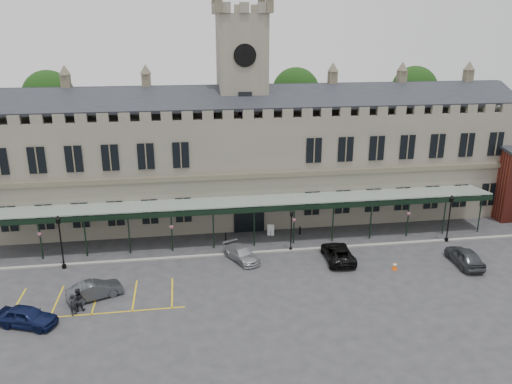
{
  "coord_description": "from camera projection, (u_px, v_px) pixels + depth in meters",
  "views": [
    {
      "loc": [
        -6.66,
        -37.79,
        20.41
      ],
      "look_at": [
        0.0,
        6.0,
        6.0
      ],
      "focal_mm": 35.0,
      "sensor_mm": 36.0,
      "label": 1
    }
  ],
  "objects": [
    {
      "name": "parking_markings",
      "position": [
        95.0,
        301.0,
        39.38
      ],
      "size": [
        16.0,
        6.0,
        0.01
      ],
      "primitive_type": null,
      "color": "gold",
      "rests_on": "ground"
    },
    {
      "name": "sign_board",
      "position": [
        271.0,
        230.0,
        51.85
      ],
      "size": [
        0.7,
        0.22,
        1.21
      ],
      "rotation": [
        0.0,
        0.0,
        -0.24
      ],
      "color": "black",
      "rests_on": "ground"
    },
    {
      "name": "car_van",
      "position": [
        338.0,
        253.0,
        46.24
      ],
      "size": [
        2.68,
        5.34,
        1.45
      ],
      "primitive_type": "imported",
      "rotation": [
        0.0,
        0.0,
        3.09
      ],
      "color": "black",
      "rests_on": "ground"
    },
    {
      "name": "car_taxi",
      "position": [
        242.0,
        254.0,
        46.25
      ],
      "size": [
        3.59,
        4.81,
        1.3
      ],
      "primitive_type": "imported",
      "rotation": [
        0.0,
        0.0,
        0.45
      ],
      "color": "#989A9F",
      "rests_on": "ground"
    },
    {
      "name": "tree_behind_mid",
      "position": [
        296.0,
        93.0,
        63.47
      ],
      "size": [
        6.0,
        6.0,
        16.0
      ],
      "color": "#332314",
      "rests_on": "ground"
    },
    {
      "name": "traffic_cone",
      "position": [
        395.0,
        266.0,
        44.49
      ],
      "size": [
        0.48,
        0.48,
        0.76
      ],
      "rotation": [
        0.0,
        0.0,
        -0.43
      ],
      "color": "#E94F07",
      "rests_on": "ground"
    },
    {
      "name": "person_b",
      "position": [
        78.0,
        300.0,
        37.8
      ],
      "size": [
        0.99,
        0.81,
        1.88
      ],
      "primitive_type": "imported",
      "rotation": [
        0.0,
        0.0,
        3.25
      ],
      "color": "black",
      "rests_on": "ground"
    },
    {
      "name": "station_building",
      "position": [
        243.0,
        161.0,
        55.74
      ],
      "size": [
        60.0,
        10.36,
        17.3
      ],
      "color": "#676256",
      "rests_on": "ground"
    },
    {
      "name": "lamp_post_left",
      "position": [
        60.0,
        237.0,
        43.96
      ],
      "size": [
        0.48,
        0.48,
        5.09
      ],
      "color": "black",
      "rests_on": "ground"
    },
    {
      "name": "tree_behind_left",
      "position": [
        49.0,
        97.0,
        59.18
      ],
      "size": [
        6.0,
        6.0,
        16.0
      ],
      "color": "#332314",
      "rests_on": "ground"
    },
    {
      "name": "person_a",
      "position": [
        73.0,
        305.0,
        37.26
      ],
      "size": [
        0.72,
        0.75,
        1.74
      ],
      "primitive_type": "imported",
      "rotation": [
        0.0,
        0.0,
        0.9
      ],
      "color": "black",
      "rests_on": "ground"
    },
    {
      "name": "ground",
      "position": [
        266.0,
        280.0,
        42.79
      ],
      "size": [
        140.0,
        140.0,
        0.0
      ],
      "primitive_type": "plane",
      "color": "#2D2D30"
    },
    {
      "name": "bollard_left",
      "position": [
        226.0,
        237.0,
        50.7
      ],
      "size": [
        0.14,
        0.14,
        0.81
      ],
      "primitive_type": "cylinder",
      "color": "black",
      "rests_on": "ground"
    },
    {
      "name": "clock_tower",
      "position": [
        242.0,
        101.0,
        53.77
      ],
      "size": [
        5.6,
        5.6,
        24.8
      ],
      "color": "#676256",
      "rests_on": "ground"
    },
    {
      "name": "lamp_post_mid",
      "position": [
        291.0,
        227.0,
        47.75
      ],
      "size": [
        0.4,
        0.4,
        4.18
      ],
      "color": "black",
      "rests_on": "ground"
    },
    {
      "name": "car_left_a",
      "position": [
        27.0,
        317.0,
        35.91
      ],
      "size": [
        4.74,
        3.22,
        1.5
      ],
      "primitive_type": "imported",
      "rotation": [
        0.0,
        0.0,
        1.21
      ],
      "color": "#0C1438",
      "rests_on": "ground"
    },
    {
      "name": "bollard_right",
      "position": [
        300.0,
        231.0,
        52.11
      ],
      "size": [
        0.16,
        0.16,
        0.91
      ],
      "primitive_type": "cylinder",
      "color": "black",
      "rests_on": "ground"
    },
    {
      "name": "kerb",
      "position": [
        257.0,
        252.0,
        47.94
      ],
      "size": [
        60.0,
        0.4,
        0.12
      ],
      "primitive_type": "cube",
      "color": "gray",
      "rests_on": "ground"
    },
    {
      "name": "car_right_a",
      "position": [
        465.0,
        256.0,
        45.31
      ],
      "size": [
        2.18,
        4.9,
        1.64
      ],
      "primitive_type": "imported",
      "rotation": [
        0.0,
        0.0,
        3.09
      ],
      "color": "#35383D",
      "rests_on": "ground"
    },
    {
      "name": "canopy",
      "position": [
        254.0,
        222.0,
        49.06
      ],
      "size": [
        50.0,
        4.1,
        4.3
      ],
      "color": "#8C9E93",
      "rests_on": "ground"
    },
    {
      "name": "lamp_post_right",
      "position": [
        450.0,
        214.0,
        49.7
      ],
      "size": [
        0.47,
        0.47,
        4.96
      ],
      "color": "black",
      "rests_on": "ground"
    },
    {
      "name": "car_left_b",
      "position": [
        95.0,
        290.0,
        39.68
      ],
      "size": [
        4.55,
        3.06,
        1.42
      ],
      "primitive_type": "imported",
      "rotation": [
        0.0,
        0.0,
        1.97
      ],
      "color": "#35383D",
      "rests_on": "ground"
    },
    {
      "name": "tree_behind_right",
      "position": [
        414.0,
        91.0,
        65.76
      ],
      "size": [
        6.0,
        6.0,
        16.0
      ],
      "color": "#332314",
      "rests_on": "ground"
    }
  ]
}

